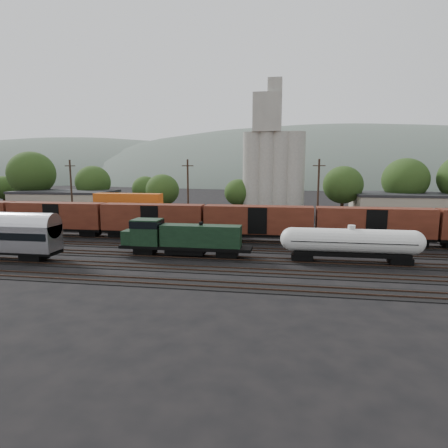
% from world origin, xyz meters
% --- Properties ---
extents(ground, '(600.00, 600.00, 0.00)m').
position_xyz_m(ground, '(0.00, 0.00, 0.00)').
color(ground, black).
extents(tracks, '(180.00, 33.20, 0.20)m').
position_xyz_m(tracks, '(0.00, 0.00, 0.05)').
color(tracks, black).
rests_on(tracks, ground).
extents(green_locomotive, '(15.61, 2.75, 4.13)m').
position_xyz_m(green_locomotive, '(-6.05, -5.00, 2.37)').
color(green_locomotive, black).
rests_on(green_locomotive, ground).
extents(tank_car_a, '(15.28, 2.74, 4.00)m').
position_xyz_m(tank_car_a, '(13.46, -5.00, 2.40)').
color(tank_car_a, silver).
rests_on(tank_car_a, ground).
extents(orange_locomotive, '(17.25, 2.88, 4.31)m').
position_xyz_m(orange_locomotive, '(-11.07, 10.00, 2.47)').
color(orange_locomotive, black).
rests_on(orange_locomotive, ground).
extents(boxcar_string, '(138.20, 2.90, 4.20)m').
position_xyz_m(boxcar_string, '(2.58, 5.00, 3.12)').
color(boxcar_string, black).
rests_on(boxcar_string, ground).
extents(container_wall, '(167.42, 2.60, 5.80)m').
position_xyz_m(container_wall, '(2.10, 15.00, 2.46)').
color(container_wall, black).
rests_on(container_wall, ground).
extents(grain_silo, '(13.40, 5.00, 29.00)m').
position_xyz_m(grain_silo, '(3.28, 36.00, 11.26)').
color(grain_silo, '#9D9B90').
rests_on(grain_silo, ground).
extents(industrial_sheds, '(119.38, 17.26, 5.10)m').
position_xyz_m(industrial_sheds, '(6.63, 35.25, 2.56)').
color(industrial_sheds, '#9E937F').
rests_on(industrial_sheds, ground).
extents(tree_band, '(160.74, 20.30, 14.36)m').
position_xyz_m(tree_band, '(3.95, 37.83, 7.15)').
color(tree_band, black).
rests_on(tree_band, ground).
extents(utility_poles, '(122.20, 0.36, 12.00)m').
position_xyz_m(utility_poles, '(0.00, 22.00, 6.21)').
color(utility_poles, black).
rests_on(utility_poles, ground).
extents(distant_hills, '(860.00, 286.00, 130.00)m').
position_xyz_m(distant_hills, '(23.92, 260.00, -20.56)').
color(distant_hills, '#59665B').
rests_on(distant_hills, ground).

